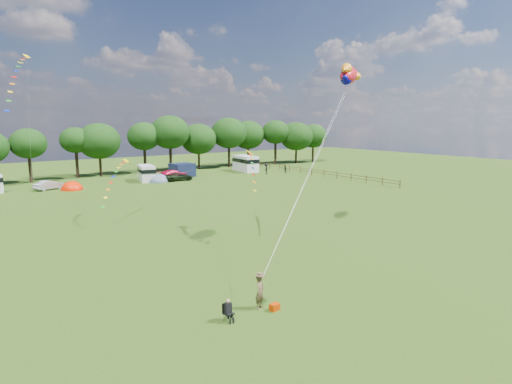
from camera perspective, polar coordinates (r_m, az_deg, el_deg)
ground_plane at (r=27.90m, az=9.78°, el=-10.39°), size 180.00×180.00×0.00m
tree_line at (r=77.20m, az=-17.52°, el=6.85°), size 102.98×10.98×10.27m
fence at (r=73.80m, az=8.24°, el=2.68°), size 0.12×33.12×1.20m
car_b at (r=65.07m, az=-25.88°, el=0.85°), size 3.91×2.68×1.29m
car_c at (r=70.58m, az=-10.99°, el=2.33°), size 5.22×2.89×1.48m
car_d at (r=68.40m, az=-10.28°, el=2.02°), size 4.67×2.25×1.25m
campervan_c at (r=69.00m, az=-14.41°, el=2.52°), size 3.19×5.36×2.46m
campervan_d at (r=79.45m, az=-1.40°, el=3.90°), size 3.13×6.18×2.92m
tent_orange at (r=63.83m, az=-23.31°, el=0.30°), size 2.93×3.21×2.29m
tent_greyblue at (r=67.81m, az=-12.97°, el=1.35°), size 3.41×3.73×2.53m
awning_navy at (r=72.98m, az=-9.81°, el=2.90°), size 3.95×3.37×2.26m
kite_flyer at (r=22.19m, az=0.54°, el=-13.19°), size 0.76×0.68×1.75m
camp_chair at (r=21.04m, az=-3.78°, el=-15.17°), size 0.47×0.47×1.11m
kite_bag at (r=22.28m, az=2.50°, el=-15.07°), size 0.53×0.38×0.35m
fish_kite at (r=35.81m, az=12.18°, el=15.02°), size 3.76×2.88×2.05m
streamer_kite_a at (r=48.04m, az=-29.13°, el=13.75°), size 3.33×5.55×5.75m
streamer_kite_b at (r=42.39m, az=-18.06°, el=2.22°), size 4.24×4.63×3.78m
streamer_kite_c at (r=35.43m, az=-0.57°, el=3.81°), size 3.24×5.08×2.84m
walker_a at (r=77.01m, az=3.87°, el=3.08°), size 0.75×0.50×1.47m
walker_b at (r=75.16m, az=1.35°, el=3.11°), size 1.35×1.23×1.94m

